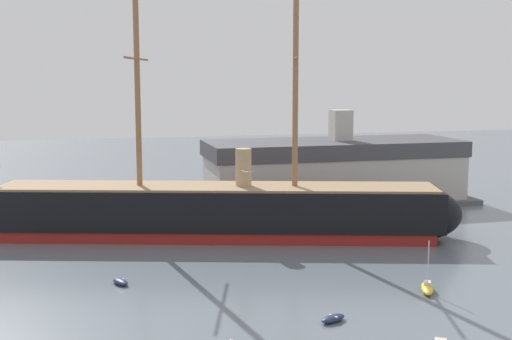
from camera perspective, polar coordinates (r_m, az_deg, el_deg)
tall_ship at (r=89.03m, az=-3.32°, el=-3.46°), size 68.54×25.38×33.77m
dinghy_near_centre at (r=60.31m, az=6.56°, el=-12.41°), size 2.83×2.10×0.61m
sailboat_mid_right at (r=69.76m, az=14.33°, el=-9.64°), size 2.84×4.17×5.26m
dinghy_alongside_bow at (r=71.31m, az=-11.43°, el=-9.29°), size 1.99×2.68×0.58m
dockside_warehouse_right at (r=114.23m, az=6.57°, el=-0.13°), size 46.35×17.95×15.62m
seagull_in_flight at (r=52.57m, az=-0.76°, el=-0.15°), size 0.85×0.88×0.13m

